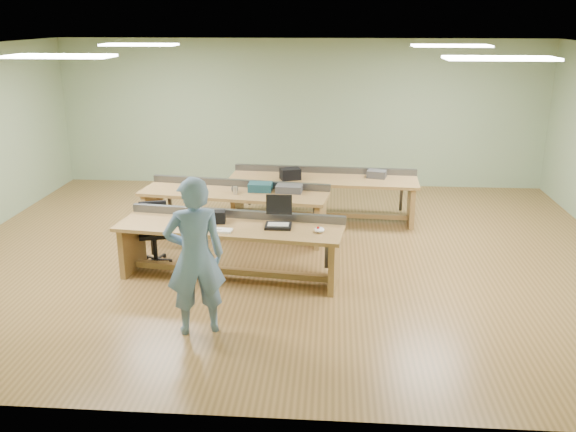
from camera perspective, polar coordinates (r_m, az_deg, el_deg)
The scene contains 21 objects.
floor at distance 9.25m, azimuth -0.25°, elevation -3.44°, with size 10.00×10.00×0.00m, color brown.
ceiling at distance 8.61m, azimuth -0.28°, elevation 15.45°, with size 10.00×10.00×0.00m, color silver.
wall_back at distance 12.74m, azimuth 1.17°, elevation 9.56°, with size 10.00×0.04×3.00m, color gray.
wall_front at distance 5.00m, azimuth -3.88°, elevation -4.31°, with size 10.00×0.04×3.00m, color gray.
fluor_panels at distance 8.61m, azimuth -0.28°, elevation 15.25°, with size 6.20×3.50×0.03m.
workbench_front at distance 8.26m, azimuth -5.40°, elevation -2.08°, with size 3.12×1.17×0.86m.
workbench_mid at distance 9.82m, azimuth -5.01°, elevation 1.24°, with size 3.09×1.20×0.86m.
workbench_back at distance 10.64m, azimuth 3.30°, elevation 2.64°, with size 3.28×1.03×0.86m.
person at distance 6.76m, azimuth -8.70°, elevation -3.78°, with size 0.66×0.43×1.81m, color #657FA5.
laptop_base at distance 8.07m, azimuth -0.92°, elevation -0.94°, with size 0.35×0.28×0.04m, color black.
laptop_screen at distance 8.12m, azimuth -0.84°, elevation 1.08°, with size 0.35×0.02×0.27m, color black.
keyboard at distance 7.99m, azimuth -6.97°, elevation -1.31°, with size 0.48×0.16×0.03m, color white.
trackball_mouse at distance 7.89m, azimuth 2.95°, elevation -1.30°, with size 0.13×0.15×0.06m, color white.
camera_bag at distance 8.28m, azimuth -6.73°, elevation -0.10°, with size 0.24×0.15×0.16m, color black.
task_chair at distance 9.02m, azimuth -12.35°, elevation -2.29°, with size 0.58×0.58×0.87m.
parts_bin_teal at distance 9.76m, azimuth -2.61°, elevation 2.74°, with size 0.37×0.28×0.13m, color #163C47.
parts_bin_grey at distance 9.68m, azimuth 0.11°, elevation 2.57°, with size 0.41×0.26×0.11m, color #3B3B3E.
mug at distance 9.70m, azimuth -5.02°, elevation 2.47°, with size 0.11×0.11×0.09m, color #3B3B3E.
drinks_can at distance 9.59m, azimuth -4.96°, elevation 2.39°, with size 0.07×0.07×0.12m, color silver.
storage_box_back at distance 10.44m, azimuth 0.21°, elevation 3.97°, with size 0.33×0.24×0.19m, color black.
tray_back at distance 10.67m, azimuth 8.30°, elevation 3.91°, with size 0.32×0.23×0.13m, color #3B3B3E.
Camera 1 is at (0.68, -8.57, 3.41)m, focal length 38.00 mm.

